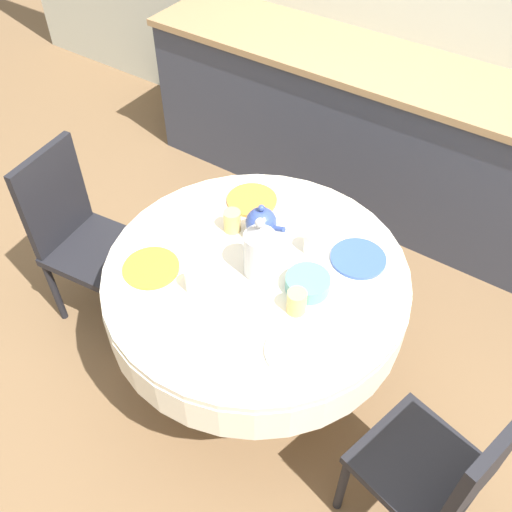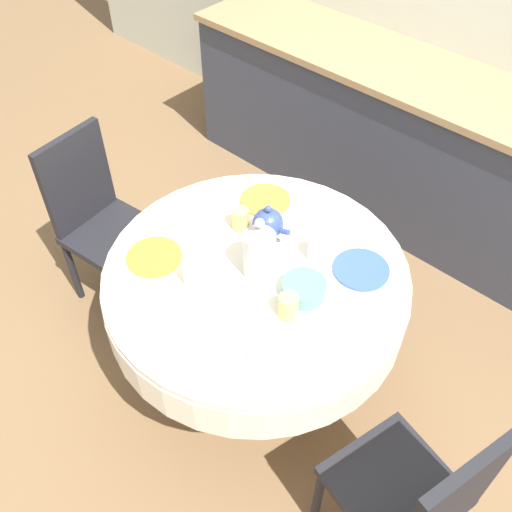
{
  "view_description": "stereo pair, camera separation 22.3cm",
  "coord_description": "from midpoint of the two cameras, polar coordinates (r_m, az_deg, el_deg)",
  "views": [
    {
      "loc": [
        0.87,
        -1.28,
        2.43
      ],
      "look_at": [
        0.0,
        0.0,
        0.82
      ],
      "focal_mm": 40.0,
      "sensor_mm": 36.0,
      "label": 1
    },
    {
      "loc": [
        1.04,
        -1.14,
        2.43
      ],
      "look_at": [
        0.0,
        0.0,
        0.82
      ],
      "focal_mm": 40.0,
      "sensor_mm": 36.0,
      "label": 2
    }
  ],
  "objects": [
    {
      "name": "teapot",
      "position": [
        2.37,
        3.93,
        3.11
      ],
      "size": [
        0.18,
        0.13,
        0.17
      ],
      "color": "#33478E",
      "rests_on": "dining_table"
    },
    {
      "name": "fruit_bowl",
      "position": [
        2.2,
        7.72,
        -3.43
      ],
      "size": [
        0.17,
        0.17,
        0.06
      ],
      "primitive_type": "cylinder",
      "color": "#569993",
      "rests_on": "dining_table"
    },
    {
      "name": "cup_near_right",
      "position": [
        2.11,
        6.28,
        -5.16
      ],
      "size": [
        0.07,
        0.07,
        0.1
      ],
      "primitive_type": "cylinder",
      "color": "#DBB766",
      "rests_on": "dining_table"
    },
    {
      "name": "plate_near_left",
      "position": [
        2.34,
        -7.49,
        -0.24
      ],
      "size": [
        0.23,
        0.23,
        0.01
      ],
      "primitive_type": "cylinder",
      "color": "yellow",
      "rests_on": "dining_table"
    },
    {
      "name": "plate_near_right",
      "position": [
        2.03,
        5.61,
        -10.03
      ],
      "size": [
        0.23,
        0.23,
        0.01
      ],
      "primitive_type": "cylinder",
      "color": "white",
      "rests_on": "dining_table"
    },
    {
      "name": "cup_far_right",
      "position": [
        2.33,
        8.82,
        0.61
      ],
      "size": [
        0.07,
        0.07,
        0.1
      ],
      "primitive_type": "cylinder",
      "color": "white",
      "rests_on": "dining_table"
    },
    {
      "name": "coffee_carafe",
      "position": [
        2.19,
        3.21,
        0.36
      ],
      "size": [
        0.13,
        0.13,
        0.29
      ],
      "color": "#B2B2B7",
      "rests_on": "dining_table"
    },
    {
      "name": "chair_right",
      "position": [
        2.92,
        -13.39,
        3.85
      ],
      "size": [
        0.44,
        0.44,
        0.95
      ],
      "rotation": [
        0.0,
        0.0,
        -1.45
      ],
      "color": "black",
      "rests_on": "ground_plane"
    },
    {
      "name": "ground_plane",
      "position": [
        2.88,
        2.26,
        -11.48
      ],
      "size": [
        12.0,
        12.0,
        0.0
      ],
      "primitive_type": "plane",
      "color": "brown"
    },
    {
      "name": "cup_near_left",
      "position": [
        2.21,
        -3.52,
        -1.96
      ],
      "size": [
        0.07,
        0.07,
        0.1
      ],
      "primitive_type": "cylinder",
      "color": "white",
      "rests_on": "dining_table"
    },
    {
      "name": "cup_far_left",
      "position": [
        2.42,
        1.06,
        3.58
      ],
      "size": [
        0.07,
        0.07,
        0.1
      ],
      "primitive_type": "cylinder",
      "color": "#DBB766",
      "rests_on": "dining_table"
    },
    {
      "name": "kitchen_counter",
      "position": [
        3.49,
        19.21,
        9.13
      ],
      "size": [
        3.24,
        0.64,
        0.93
      ],
      "color": "#383D4C",
      "rests_on": "ground_plane"
    },
    {
      "name": "plate_far_left",
      "position": [
        2.59,
        3.41,
        5.47
      ],
      "size": [
        0.23,
        0.23,
        0.01
      ],
      "primitive_type": "cylinder",
      "color": "orange",
      "rests_on": "dining_table"
    },
    {
      "name": "plate_far_right",
      "position": [
        2.34,
        13.17,
        -1.46
      ],
      "size": [
        0.23,
        0.23,
        0.01
      ],
      "primitive_type": "cylinder",
      "color": "#3856AD",
      "rests_on": "dining_table"
    },
    {
      "name": "chair_left",
      "position": [
        2.14,
        18.78,
        -21.96
      ],
      "size": [
        0.49,
        0.49,
        0.95
      ],
      "rotation": [
        0.0,
        0.0,
        1.32
      ],
      "color": "black",
      "rests_on": "ground_plane"
    },
    {
      "name": "dining_table",
      "position": [
        2.38,
        2.68,
        -3.56
      ],
      "size": [
        1.25,
        1.25,
        0.74
      ],
      "color": "brown",
      "rests_on": "ground_plane"
    }
  ]
}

